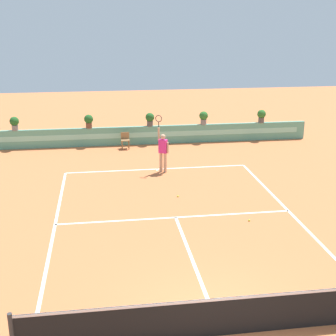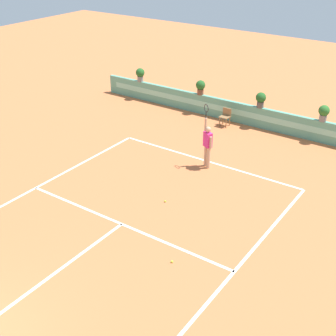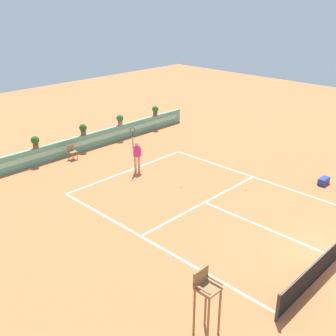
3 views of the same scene
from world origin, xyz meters
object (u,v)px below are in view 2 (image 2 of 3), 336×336
potted_plant_centre (261,99)px  potted_plant_right (324,112)px  potted_plant_left (201,86)px  potted_plant_far_left (140,74)px  tennis_player (208,143)px  tennis_ball_mid_court (172,262)px  tennis_ball_near_baseline (165,201)px  ball_kid_chair (226,116)px

potted_plant_centre → potted_plant_right: bearing=0.0°
potted_plant_left → potted_plant_far_left: bearing=180.0°
potted_plant_left → potted_plant_centre: same height
tennis_player → potted_plant_left: (-3.32, 4.94, 0.36)m
tennis_player → tennis_ball_mid_court: bearing=-68.9°
potted_plant_far_left → potted_plant_right: same height
tennis_ball_mid_court → potted_plant_left: bearing=117.4°
potted_plant_centre → potted_plant_right: same height
tennis_ball_near_baseline → potted_plant_right: 8.64m
tennis_player → potted_plant_centre: (-0.05, 4.94, 0.36)m
potted_plant_centre → tennis_ball_near_baseline: bearing=-88.5°
tennis_ball_mid_court → potted_plant_left: (-5.53, 10.66, 1.38)m
potted_plant_centre → potted_plant_right: (2.97, 0.00, 0.00)m
potted_plant_left → potted_plant_right: same height
potted_plant_left → potted_plant_centre: (3.27, 0.00, 0.00)m
tennis_ball_near_baseline → potted_plant_right: size_ratio=0.09×
tennis_ball_near_baseline → potted_plant_left: (-3.48, 8.08, 1.38)m
potted_plant_far_left → potted_plant_left: bearing=0.0°
ball_kid_chair → potted_plant_centre: size_ratio=1.17×
tennis_ball_mid_court → potted_plant_centre: potted_plant_centre is taller
tennis_ball_mid_court → potted_plant_centre: bearing=102.0°
tennis_player → potted_plant_left: size_ratio=3.57×
tennis_ball_mid_court → potted_plant_far_left: bearing=131.2°
tennis_ball_near_baseline → potted_plant_left: potted_plant_left is taller
potted_plant_far_left → tennis_player: bearing=-34.7°
tennis_ball_near_baseline → tennis_player: bearing=93.0°
tennis_ball_mid_court → potted_plant_far_left: (-9.34, 10.66, 1.38)m
potted_plant_centre → potted_plant_far_left: (-7.08, 0.00, 0.00)m
potted_plant_far_left → potted_plant_centre: bearing=0.0°
tennis_ball_mid_court → potted_plant_right: (0.71, 10.66, 1.38)m
potted_plant_far_left → ball_kid_chair: bearing=-7.3°
tennis_player → potted_plant_far_left: tennis_player is taller
potted_plant_far_left → potted_plant_right: bearing=0.0°
tennis_ball_mid_court → potted_plant_far_left: 14.24m
tennis_ball_near_baseline → potted_plant_left: bearing=113.3°
potted_plant_left → potted_plant_right: (6.23, 0.00, 0.00)m
ball_kid_chair → potted_plant_centre: 1.83m
ball_kid_chair → potted_plant_left: potted_plant_left is taller
potted_plant_centre → potted_plant_far_left: size_ratio=1.00×
ball_kid_chair → potted_plant_far_left: 5.81m
tennis_ball_mid_court → tennis_player: bearing=111.1°
tennis_player → ball_kid_chair: bearing=109.0°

